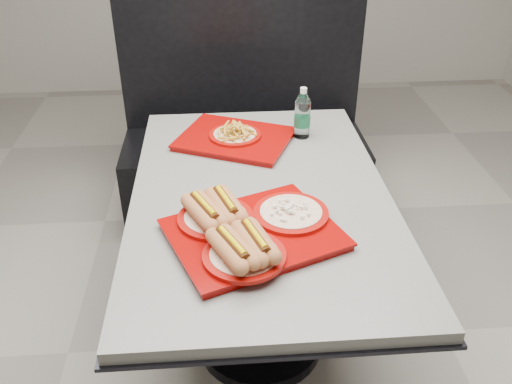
{
  "coord_description": "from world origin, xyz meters",
  "views": [
    {
      "loc": [
        -0.14,
        -1.61,
        1.75
      ],
      "look_at": [
        -0.03,
        -0.13,
        0.83
      ],
      "focal_mm": 38.0,
      "sensor_mm": 36.0,
      "label": 1
    }
  ],
  "objects": [
    {
      "name": "ground",
      "position": [
        0.0,
        0.0,
        0.0
      ],
      "size": [
        6.0,
        6.0,
        0.0
      ],
      "primitive_type": "plane",
      "color": "gray",
      "rests_on": "ground"
    },
    {
      "name": "tray_near",
      "position": [
        -0.07,
        -0.27,
        0.79
      ],
      "size": [
        0.6,
        0.54,
        0.11
      ],
      "rotation": [
        0.0,
        0.0,
        0.38
      ],
      "color": "#860503",
      "rests_on": "diner_table"
    },
    {
      "name": "diner_table",
      "position": [
        0.0,
        0.0,
        0.58
      ],
      "size": [
        0.92,
        1.42,
        0.75
      ],
      "color": "black",
      "rests_on": "ground"
    },
    {
      "name": "booth_bench",
      "position": [
        0.0,
        1.09,
        0.4
      ],
      "size": [
        1.3,
        0.57,
        1.35
      ],
      "color": "black",
      "rests_on": "ground"
    },
    {
      "name": "tray_far",
      "position": [
        -0.07,
        0.4,
        0.78
      ],
      "size": [
        0.54,
        0.49,
        0.09
      ],
      "rotation": [
        0.0,
        0.0,
        -0.41
      ],
      "color": "#860503",
      "rests_on": "diner_table"
    },
    {
      "name": "water_bottle",
      "position": [
        0.21,
        0.43,
        0.84
      ],
      "size": [
        0.07,
        0.07,
        0.21
      ],
      "rotation": [
        0.0,
        0.0,
        -0.02
      ],
      "color": "silver",
      "rests_on": "diner_table"
    }
  ]
}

